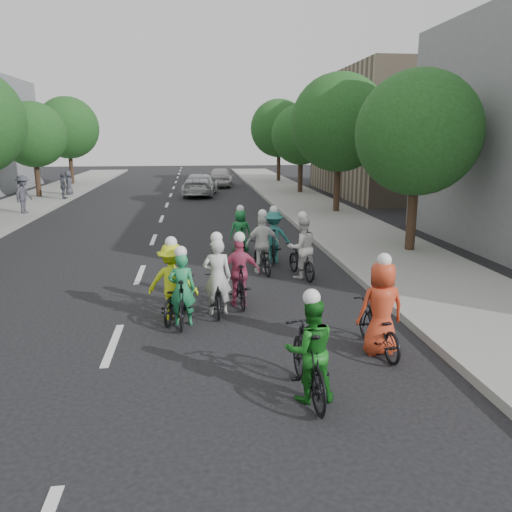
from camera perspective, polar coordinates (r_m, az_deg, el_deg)
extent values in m
plane|color=black|center=(10.05, -16.04, -9.71)|extent=(120.00, 120.00, 0.00)
cube|color=gray|center=(20.51, 11.24, 2.59)|extent=(4.00, 80.00, 0.15)
cube|color=#999993|center=(19.99, 5.92, 2.54)|extent=(0.18, 80.00, 0.18)
cube|color=gray|center=(36.10, 16.94, 13.16)|extent=(10.00, 14.00, 8.00)
cylinder|color=black|center=(34.66, -23.66, 7.88)|extent=(0.32, 0.32, 2.27)
sphere|color=#1E4918|center=(34.56, -24.12, 12.55)|extent=(4.00, 4.00, 4.00)
cylinder|color=black|center=(43.34, -20.34, 9.22)|extent=(0.32, 0.32, 2.48)
sphere|color=#1E4918|center=(43.26, -20.71, 13.55)|extent=(4.80, 4.80, 4.80)
cylinder|color=black|center=(17.49, 17.34, 3.91)|extent=(0.32, 0.32, 2.27)
sphere|color=#1E4918|center=(17.28, 18.01, 13.22)|extent=(4.00, 4.00, 4.00)
cylinder|color=black|center=(25.87, 9.22, 7.52)|extent=(0.32, 0.32, 2.48)
sphere|color=#1E4918|center=(25.75, 9.50, 14.80)|extent=(4.80, 4.80, 4.80)
cylinder|color=black|center=(34.58, 5.07, 8.94)|extent=(0.32, 0.32, 2.27)
sphere|color=#1E4918|center=(34.48, 5.17, 13.64)|extent=(4.00, 4.00, 4.00)
cylinder|color=black|center=(43.40, 2.59, 10.04)|extent=(0.32, 0.32, 2.48)
sphere|color=#1E4918|center=(43.32, 2.64, 14.38)|extent=(4.80, 4.80, 4.80)
imported|color=black|center=(11.24, -4.44, -4.51)|extent=(0.55, 1.54, 0.80)
imported|color=silver|center=(11.01, -4.45, -2.40)|extent=(0.63, 0.42, 1.72)
sphere|color=white|center=(10.80, -4.54, 2.10)|extent=(0.26, 0.26, 0.26)
imported|color=black|center=(7.73, 6.00, -11.86)|extent=(0.60, 1.91, 1.14)
imported|color=#16671A|center=(7.55, 6.21, -10.63)|extent=(0.79, 0.63, 1.59)
sphere|color=white|center=(7.26, 6.38, -4.75)|extent=(0.26, 0.26, 0.26)
imported|color=black|center=(11.06, -9.42, -4.59)|extent=(0.92, 1.87, 0.94)
imported|color=#D1E919|center=(10.85, -9.52, -2.90)|extent=(1.17, 0.80, 1.68)
sphere|color=white|center=(10.64, -9.70, 1.54)|extent=(0.26, 0.26, 0.26)
imported|color=black|center=(11.74, -1.90, -3.11)|extent=(0.58, 1.74, 1.03)
imported|color=#BB4266|center=(11.57, -1.87, -1.86)|extent=(0.97, 0.45, 1.61)
sphere|color=white|center=(11.38, -1.90, 2.15)|extent=(0.26, 0.26, 0.26)
imported|color=black|center=(9.50, 13.77, -7.94)|extent=(0.72, 1.78, 0.92)
imported|color=red|center=(9.28, 14.13, -5.80)|extent=(0.88, 0.61, 1.74)
sphere|color=white|center=(9.03, 14.45, -0.46)|extent=(0.26, 0.26, 0.26)
imported|color=black|center=(10.69, -8.39, -4.97)|extent=(0.53, 1.71, 1.02)
imported|color=#268C55|center=(10.52, -8.45, -3.77)|extent=(0.57, 0.39, 1.55)
sphere|color=white|center=(10.31, -8.60, 0.44)|extent=(0.26, 0.26, 0.26)
imported|color=black|center=(14.08, 5.17, -0.60)|extent=(0.93, 1.80, 0.90)
imported|color=white|center=(13.89, 5.29, 0.96)|extent=(0.96, 0.81, 1.73)
sphere|color=white|center=(13.72, 5.37, 4.58)|extent=(0.26, 0.26, 0.26)
imported|color=black|center=(15.70, 1.96, 1.30)|extent=(0.73, 1.88, 1.10)
imported|color=#25716E|center=(15.54, 2.02, 2.20)|extent=(1.13, 0.73, 1.65)
sphere|color=white|center=(15.40, 2.05, 5.28)|extent=(0.26, 0.26, 0.26)
imported|color=black|center=(14.55, 0.69, -0.14)|extent=(0.83, 1.73, 0.87)
imported|color=white|center=(14.36, 0.74, 1.39)|extent=(1.05, 0.56, 1.71)
sphere|color=white|center=(14.20, 0.75, 4.85)|extent=(0.26, 0.26, 0.26)
imported|color=black|center=(16.97, -1.81, 1.91)|extent=(0.61, 1.57, 0.92)
imported|color=#1A7937|center=(16.82, -1.78, 2.81)|extent=(0.78, 0.56, 1.50)
sphere|color=white|center=(16.69, -1.80, 5.41)|extent=(0.26, 0.26, 0.26)
imported|color=silver|center=(33.80, -6.39, 8.10)|extent=(2.64, 5.21, 1.45)
imported|color=silver|center=(39.86, -4.07, 9.02)|extent=(2.23, 4.63, 1.53)
imported|color=#44444F|center=(27.31, -25.03, 6.41)|extent=(0.96, 1.34, 1.88)
imported|color=#454751|center=(32.68, -21.18, 7.46)|extent=(0.40, 0.92, 1.56)
imported|color=#464751|center=(35.11, -20.61, 7.84)|extent=(0.61, 0.82, 1.53)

